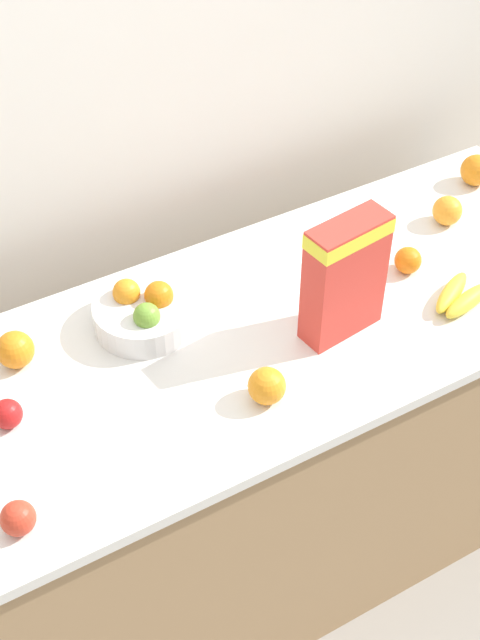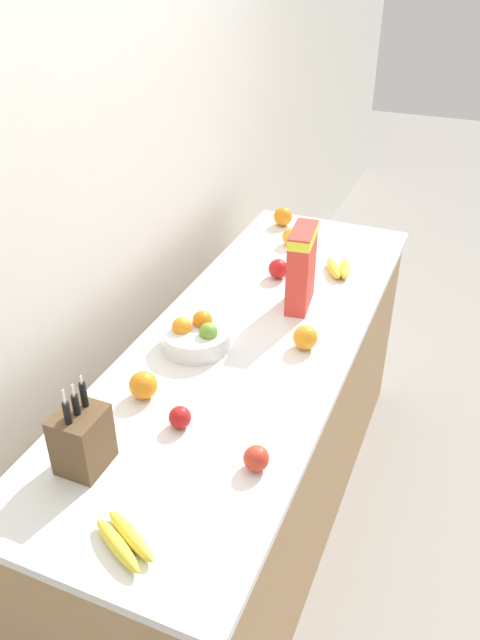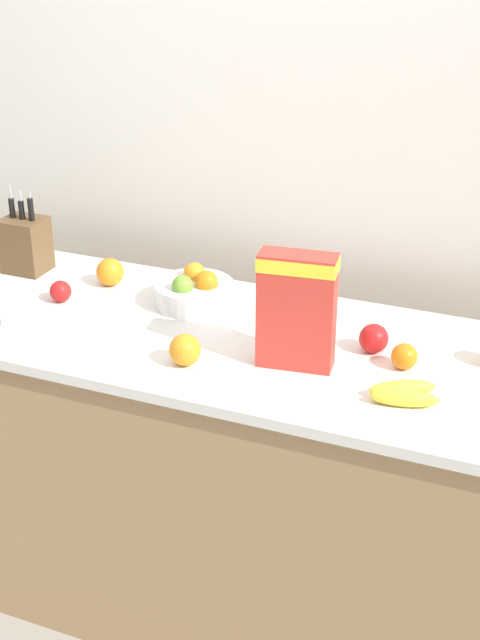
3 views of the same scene
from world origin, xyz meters
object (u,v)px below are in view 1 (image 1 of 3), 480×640
object	(u,v)px
apple_rear	(18,518)
orange_by_cereal	(409,261)
banana_bunch_left	(460,297)
apple_by_knife_block	(7,414)
fruit_bowl	(143,312)
orange_mid_right	(15,350)
orange_front_left	(476,170)
cereal_box	(345,274)
apple_middle	(363,258)
orange_back_center	(267,386)
orange_front_right	(447,211)

from	to	relation	value
apple_rear	orange_by_cereal	bearing A→B (deg)	12.21
banana_bunch_left	apple_by_knife_block	xyz separation A→B (m)	(-1.07, 0.18, 0.01)
fruit_bowl	orange_mid_right	size ratio (longest dim) A/B	2.71
orange_front_left	orange_by_cereal	bearing A→B (deg)	-151.84
cereal_box	apple_middle	distance (m)	0.26
fruit_bowl	banana_bunch_left	size ratio (longest dim) A/B	1.27
apple_rear	orange_mid_right	world-z (taller)	orange_mid_right
orange_mid_right	apple_by_knife_block	bearing A→B (deg)	-115.23
orange_back_center	orange_mid_right	xyz separation A→B (m)	(-0.43, 0.37, 0.00)
fruit_bowl	orange_front_left	distance (m)	1.06
banana_bunch_left	orange_front_left	distance (m)	0.52
fruit_bowl	orange_front_left	bearing A→B (deg)	3.42
orange_back_center	orange_front_right	xyz separation A→B (m)	(0.74, 0.30, -0.00)
fruit_bowl	apple_rear	xyz separation A→B (m)	(-0.44, -0.39, -0.01)
orange_front_left	orange_back_center	xyz separation A→B (m)	(-0.92, -0.40, -0.00)
apple_rear	banana_bunch_left	bearing A→B (deg)	4.10
orange_front_right	banana_bunch_left	bearing A→B (deg)	-123.61
apple_by_knife_block	apple_middle	size ratio (longest dim) A/B	0.82
cereal_box	apple_by_knife_block	bearing A→B (deg)	164.90
orange_mid_right	apple_middle	bearing A→B (deg)	-7.92
banana_bunch_left	orange_front_left	size ratio (longest dim) A/B	2.09
orange_mid_right	banana_bunch_left	bearing A→B (deg)	-18.78
banana_bunch_left	orange_front_right	size ratio (longest dim) A/B	2.32
cereal_box	orange_front_left	bearing A→B (deg)	16.80
orange_by_cereal	orange_mid_right	size ratio (longest dim) A/B	0.79
apple_middle	orange_mid_right	world-z (taller)	orange_mid_right
orange_front_right	orange_mid_right	world-z (taller)	orange_mid_right
cereal_box	orange_by_cereal	xyz separation A→B (m)	(0.26, 0.08, -0.13)
orange_mid_right	orange_front_left	bearing A→B (deg)	1.40
banana_bunch_left	orange_mid_right	xyz separation A→B (m)	(-0.99, 0.34, 0.02)
orange_by_cereal	orange_back_center	bearing A→B (deg)	-160.20
apple_middle	orange_front_left	size ratio (longest dim) A/B	0.90
cereal_box	orange_by_cereal	world-z (taller)	cereal_box
cereal_box	banana_bunch_left	xyz separation A→B (m)	(0.30, -0.07, -0.15)
orange_back_center	orange_mid_right	size ratio (longest dim) A/B	0.97
banana_bunch_left	apple_middle	distance (m)	0.25
banana_bunch_left	apple_rear	xyz separation A→B (m)	(-1.13, -0.08, 0.01)
cereal_box	orange_front_left	size ratio (longest dim) A/B	3.49
fruit_bowl	apple_middle	bearing A→B (deg)	-9.11
apple_rear	apple_middle	distance (m)	1.05
fruit_bowl	cereal_box	bearing A→B (deg)	-30.88
apple_middle	orange_front_right	world-z (taller)	same
apple_middle	orange_by_cereal	world-z (taller)	apple_middle
apple_rear	orange_front_right	bearing A→B (deg)	14.86
apple_rear	apple_middle	world-z (taller)	apple_middle
apple_rear	orange_mid_right	distance (m)	0.44
orange_front_left	orange_by_cereal	size ratio (longest dim) A/B	1.28
fruit_bowl	orange_front_right	bearing A→B (deg)	-2.67
apple_rear	orange_mid_right	size ratio (longest dim) A/B	0.80
apple_by_knife_block	orange_by_cereal	distance (m)	1.03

